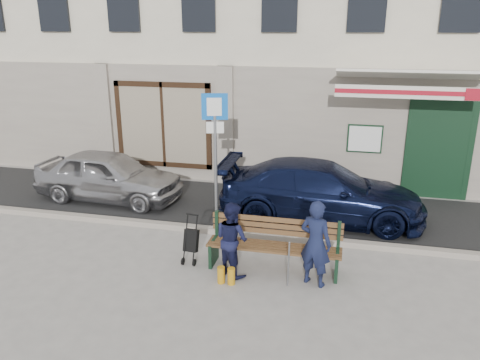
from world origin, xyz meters
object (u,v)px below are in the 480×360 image
(parking_sign, at_px, (215,139))
(bench, at_px, (271,246))
(car_navy, at_px, (321,191))
(woman, at_px, (232,239))
(man, at_px, (316,243))
(car_silver, at_px, (109,175))
(stroller, at_px, (191,242))

(parking_sign, xyz_separation_m, bench, (1.49, -1.63, -1.52))
(parking_sign, bearing_deg, car_navy, 8.07)
(parking_sign, relative_size, woman, 2.17)
(bench, xyz_separation_m, man, (0.80, -0.34, 0.30))
(car_silver, relative_size, bench, 1.55)
(car_navy, relative_size, woman, 3.40)
(car_silver, height_order, woman, woman)
(woman, height_order, stroller, woman)
(woman, distance_m, stroller, 0.93)
(parking_sign, bearing_deg, man, -55.70)
(bench, bearing_deg, man, -22.89)
(car_navy, height_order, woman, woman)
(car_navy, distance_m, stroller, 3.42)
(car_silver, relative_size, woman, 2.76)
(car_navy, distance_m, parking_sign, 2.72)
(woman, bearing_deg, car_navy, -79.85)
(car_silver, relative_size, car_navy, 0.81)
(parking_sign, height_order, woman, parking_sign)
(car_navy, xyz_separation_m, woman, (-1.36, -2.86, 0.01))
(man, xyz_separation_m, stroller, (-2.30, 0.30, -0.36))
(parking_sign, bearing_deg, car_silver, 147.10)
(car_navy, height_order, stroller, car_navy)
(man, bearing_deg, car_navy, -67.48)
(man, distance_m, stroller, 2.35)
(parking_sign, distance_m, bench, 2.68)
(car_silver, bearing_deg, car_navy, -87.21)
(car_silver, height_order, stroller, car_silver)
(parking_sign, bearing_deg, stroller, -105.55)
(bench, bearing_deg, stroller, -178.73)
(man, bearing_deg, parking_sign, -20.06)
(parking_sign, relative_size, stroller, 3.23)
(car_navy, relative_size, stroller, 5.07)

